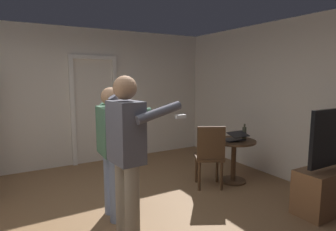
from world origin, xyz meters
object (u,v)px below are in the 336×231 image
(laptop, at_px, (235,138))
(person_striped_shirt, at_px, (112,144))
(tv_flatscreen, at_px, (336,179))
(side_table, at_px, (234,154))
(person_blue_shirt, at_px, (127,150))
(bottle_on_table, at_px, (244,133))
(wooden_chair, at_px, (210,154))

(laptop, height_order, person_striped_shirt, person_striped_shirt)
(tv_flatscreen, distance_m, side_table, 1.46)
(side_table, relative_size, laptop, 2.09)
(person_blue_shirt, bearing_deg, bottle_on_table, 16.13)
(laptop, bearing_deg, side_table, 54.27)
(tv_flatscreen, relative_size, person_blue_shirt, 0.77)
(side_table, distance_m, person_blue_shirt, 2.33)
(wooden_chair, xyz_separation_m, person_blue_shirt, (-1.64, -0.73, 0.46))
(side_table, distance_m, laptop, 0.28)
(tv_flatscreen, height_order, person_blue_shirt, person_blue_shirt)
(tv_flatscreen, xyz_separation_m, bottle_on_table, (-0.38, 1.29, 0.43))
(person_striped_shirt, bearing_deg, wooden_chair, 4.57)
(tv_flatscreen, height_order, person_striped_shirt, person_striped_shirt)
(wooden_chair, height_order, person_striped_shirt, person_striped_shirt)
(side_table, bearing_deg, bottle_on_table, -29.74)
(person_striped_shirt, bearing_deg, tv_flatscreen, -25.13)
(tv_flatscreen, bearing_deg, person_striped_shirt, 154.87)
(wooden_chair, bearing_deg, side_table, 1.61)
(side_table, xyz_separation_m, person_striped_shirt, (-2.10, -0.14, 0.45))
(bottle_on_table, bearing_deg, side_table, 150.26)
(bottle_on_table, xyz_separation_m, person_blue_shirt, (-2.29, -0.66, 0.19))
(side_table, relative_size, bottle_on_table, 2.62)
(bottle_on_table, height_order, person_blue_shirt, person_blue_shirt)
(tv_flatscreen, height_order, side_table, tv_flatscreen)
(wooden_chair, distance_m, person_blue_shirt, 1.85)
(laptop, xyz_separation_m, person_blue_shirt, (-2.12, -0.70, 0.25))
(tv_flatscreen, xyz_separation_m, wooden_chair, (-1.02, 1.35, 0.16))
(side_table, xyz_separation_m, person_blue_shirt, (-2.15, -0.74, 0.53))
(tv_flatscreen, bearing_deg, side_table, 110.66)
(tv_flatscreen, bearing_deg, bottle_on_table, 106.27)
(side_table, bearing_deg, person_striped_shirt, -176.15)
(wooden_chair, bearing_deg, person_blue_shirt, -156.08)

